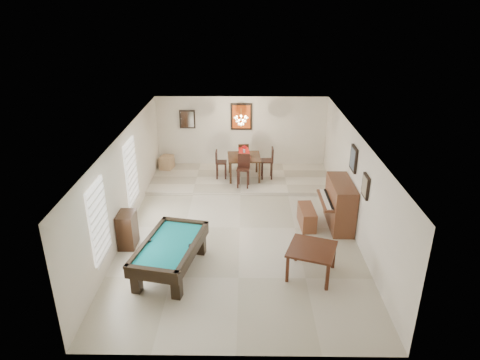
{
  "coord_description": "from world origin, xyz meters",
  "views": [
    {
      "loc": [
        0.13,
        -10.14,
        5.79
      ],
      "look_at": [
        0.0,
        0.6,
        1.15
      ],
      "focal_mm": 32.0,
      "sensor_mm": 36.0,
      "label": 1
    }
  ],
  "objects_px": {
    "corner_bench": "(167,162)",
    "chandelier": "(241,118)",
    "dining_table": "(244,165)",
    "dining_chair_north": "(243,156)",
    "dining_chair_east": "(267,163)",
    "dining_chair_south": "(243,171)",
    "piano_bench": "(307,217)",
    "upright_piano": "(334,204)",
    "pool_table": "(171,257)",
    "dining_chair_west": "(221,164)",
    "apothecary_chest": "(127,230)",
    "square_table": "(311,261)",
    "flower_vase": "(244,149)"
  },
  "relations": [
    {
      "from": "piano_bench",
      "to": "dining_chair_west",
      "type": "distance_m",
      "value": 3.95
    },
    {
      "from": "dining_table",
      "to": "corner_bench",
      "type": "bearing_deg",
      "value": 163.6
    },
    {
      "from": "upright_piano",
      "to": "dining_chair_north",
      "type": "bearing_deg",
      "value": 123.17
    },
    {
      "from": "dining_table",
      "to": "dining_chair_north",
      "type": "bearing_deg",
      "value": 92.77
    },
    {
      "from": "upright_piano",
      "to": "chandelier",
      "type": "distance_m",
      "value": 4.25
    },
    {
      "from": "dining_chair_west",
      "to": "dining_chair_east",
      "type": "relative_size",
      "value": 0.9
    },
    {
      "from": "pool_table",
      "to": "chandelier",
      "type": "bearing_deg",
      "value": 85.26
    },
    {
      "from": "dining_chair_south",
      "to": "apothecary_chest",
      "type": "bearing_deg",
      "value": -123.54
    },
    {
      "from": "dining_chair_west",
      "to": "chandelier",
      "type": "relative_size",
      "value": 1.6
    },
    {
      "from": "square_table",
      "to": "dining_chair_north",
      "type": "bearing_deg",
      "value": 104.35
    },
    {
      "from": "dining_chair_north",
      "to": "chandelier",
      "type": "relative_size",
      "value": 1.63
    },
    {
      "from": "piano_bench",
      "to": "corner_bench",
      "type": "distance_m",
      "value": 5.91
    },
    {
      "from": "flower_vase",
      "to": "dining_chair_north",
      "type": "distance_m",
      "value": 0.96
    },
    {
      "from": "upright_piano",
      "to": "flower_vase",
      "type": "bearing_deg",
      "value": 129.12
    },
    {
      "from": "square_table",
      "to": "corner_bench",
      "type": "distance_m",
      "value": 7.44
    },
    {
      "from": "dining_chair_south",
      "to": "chandelier",
      "type": "bearing_deg",
      "value": 102.73
    },
    {
      "from": "dining_chair_north",
      "to": "corner_bench",
      "type": "xyz_separation_m",
      "value": [
        -2.71,
        0.02,
        -0.26
      ]
    },
    {
      "from": "dining_chair_south",
      "to": "dining_chair_west",
      "type": "xyz_separation_m",
      "value": [
        -0.74,
        0.72,
        -0.05
      ]
    },
    {
      "from": "square_table",
      "to": "dining_chair_west",
      "type": "bearing_deg",
      "value": 113.35
    },
    {
      "from": "upright_piano",
      "to": "dining_chair_south",
      "type": "distance_m",
      "value": 3.36
    },
    {
      "from": "dining_chair_north",
      "to": "dining_chair_south",
      "type": "bearing_deg",
      "value": 85.25
    },
    {
      "from": "dining_chair_east",
      "to": "apothecary_chest",
      "type": "bearing_deg",
      "value": -42.39
    },
    {
      "from": "dining_chair_north",
      "to": "chandelier",
      "type": "bearing_deg",
      "value": 79.92
    },
    {
      "from": "pool_table",
      "to": "dining_table",
      "type": "height_order",
      "value": "dining_table"
    },
    {
      "from": "square_table",
      "to": "dining_table",
      "type": "bearing_deg",
      "value": 106.01
    },
    {
      "from": "pool_table",
      "to": "corner_bench",
      "type": "relative_size",
      "value": 4.27
    },
    {
      "from": "dining_chair_north",
      "to": "corner_bench",
      "type": "relative_size",
      "value": 1.93
    },
    {
      "from": "apothecary_chest",
      "to": "flower_vase",
      "type": "relative_size",
      "value": 3.48
    },
    {
      "from": "square_table",
      "to": "flower_vase",
      "type": "height_order",
      "value": "flower_vase"
    },
    {
      "from": "piano_bench",
      "to": "chandelier",
      "type": "xyz_separation_m",
      "value": [
        -1.82,
        3.06,
        1.93
      ]
    },
    {
      "from": "square_table",
      "to": "apothecary_chest",
      "type": "distance_m",
      "value": 4.55
    },
    {
      "from": "dining_table",
      "to": "chandelier",
      "type": "xyz_separation_m",
      "value": [
        -0.1,
        0.01,
        1.63
      ]
    },
    {
      "from": "apothecary_chest",
      "to": "dining_chair_west",
      "type": "relative_size",
      "value": 0.94
    },
    {
      "from": "pool_table",
      "to": "upright_piano",
      "type": "distance_m",
      "value": 4.64
    },
    {
      "from": "flower_vase",
      "to": "dining_chair_north",
      "type": "xyz_separation_m",
      "value": [
        -0.04,
        0.79,
        -0.53
      ]
    },
    {
      "from": "pool_table",
      "to": "dining_chair_east",
      "type": "height_order",
      "value": "dining_chair_east"
    },
    {
      "from": "dining_chair_east",
      "to": "corner_bench",
      "type": "xyz_separation_m",
      "value": [
        -3.51,
        0.81,
        -0.3
      ]
    },
    {
      "from": "dining_chair_north",
      "to": "dining_chair_west",
      "type": "distance_m",
      "value": 1.08
    },
    {
      "from": "dining_chair_south",
      "to": "dining_chair_west",
      "type": "distance_m",
      "value": 1.03
    },
    {
      "from": "dining_chair_east",
      "to": "dining_table",
      "type": "bearing_deg",
      "value": -91.01
    },
    {
      "from": "pool_table",
      "to": "apothecary_chest",
      "type": "distance_m",
      "value": 1.65
    },
    {
      "from": "piano_bench",
      "to": "corner_bench",
      "type": "height_order",
      "value": "corner_bench"
    },
    {
      "from": "dining_chair_south",
      "to": "dining_chair_north",
      "type": "bearing_deg",
      "value": 97.01
    },
    {
      "from": "dining_chair_north",
      "to": "dining_chair_east",
      "type": "xyz_separation_m",
      "value": [
        0.8,
        -0.79,
        0.04
      ]
    },
    {
      "from": "upright_piano",
      "to": "piano_bench",
      "type": "distance_m",
      "value": 0.82
    },
    {
      "from": "piano_bench",
      "to": "chandelier",
      "type": "bearing_deg",
      "value": 120.74
    },
    {
      "from": "dining_table",
      "to": "dining_chair_south",
      "type": "relative_size",
      "value": 1.02
    },
    {
      "from": "piano_bench",
      "to": "corner_bench",
      "type": "xyz_separation_m",
      "value": [
        -4.47,
        3.87,
        0.08
      ]
    },
    {
      "from": "corner_bench",
      "to": "chandelier",
      "type": "distance_m",
      "value": 3.33
    },
    {
      "from": "chandelier",
      "to": "apothecary_chest",
      "type": "bearing_deg",
      "value": -123.91
    }
  ]
}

